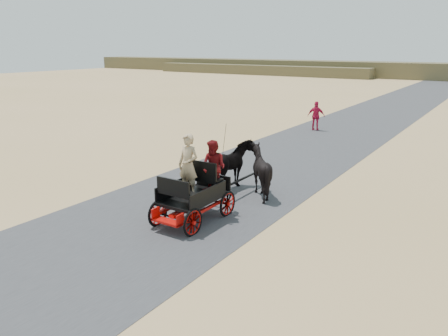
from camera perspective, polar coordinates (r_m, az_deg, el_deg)
The scene contains 9 objects.
ground at distance 14.16m, azimuth -4.38°, elevation -4.61°, with size 140.00×140.00×0.00m, color tan.
road at distance 14.15m, azimuth -4.38°, elevation -4.59°, with size 6.00×140.00×0.01m, color #38383A.
ridge_near at distance 78.49m, azimuth 4.33°, elevation 12.68°, with size 40.00×4.00×1.60m, color brown.
carriage at distance 12.71m, azimuth -3.99°, elevation -5.28°, with size 1.30×2.40×0.72m, color black, non-canonical shape.
horse_left at distance 15.20m, azimuth 1.17°, elevation 0.23°, with size 0.91×2.01×1.70m, color black.
horse_right at distance 14.67m, azimuth 4.81°, elevation -0.40°, with size 1.37×1.54×1.70m, color black.
driver_man at distance 12.47m, azimuth -4.69°, elevation 0.38°, with size 0.66×0.43×1.80m, color tan.
passenger_woman at distance 12.64m, azimuth -1.36°, elevation 0.12°, with size 0.77×0.60×1.58m, color #660C0F.
pedestrian at distance 26.70m, azimuth 11.94°, elevation 6.67°, with size 1.01×0.42×1.73m, color #C5163F.
Camera 1 is at (8.18, -10.46, 4.91)m, focal length 35.00 mm.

